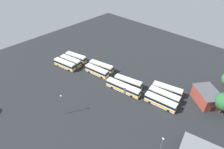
{
  "coord_description": "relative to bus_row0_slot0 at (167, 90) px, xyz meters",
  "views": [
    {
      "loc": [
        -43.61,
        45.96,
        49.37
      ],
      "look_at": [
        0.86,
        -1.33,
        1.54
      ],
      "focal_mm": 30.03,
      "sensor_mm": 36.0,
      "label": 1
    }
  ],
  "objects": [
    {
      "name": "lamp_post_far_corner",
      "position": [
        -11.88,
        24.95,
        2.83
      ],
      "size": [
        0.56,
        0.28,
        8.55
      ],
      "color": "slate",
      "rests_on": "ground_plane"
    },
    {
      "name": "bus_row1_slot1",
      "position": [
        13.96,
        6.78,
        0.0
      ],
      "size": [
        11.87,
        4.95,
        3.52
      ],
      "color": "silver",
      "rests_on": "ground_plane"
    },
    {
      "name": "bus_row3_slot1",
      "position": [
        44.05,
        12.94,
        -0.0
      ],
      "size": [
        11.45,
        4.41,
        3.52
      ],
      "color": "silver",
      "rests_on": "ground_plane"
    },
    {
      "name": "puddle_centre_drain",
      "position": [
        14.97,
        2.6,
        -1.86
      ],
      "size": [
        3.19,
        3.19,
        0.01
      ],
      "primitive_type": "cylinder",
      "color": "black",
      "rests_on": "ground_plane"
    },
    {
      "name": "bus_row2_slot0",
      "position": [
        30.04,
        6.33,
        0.0
      ],
      "size": [
        11.98,
        4.87,
        3.52
      ],
      "color": "silver",
      "rests_on": "ground_plane"
    },
    {
      "name": "ground_plane",
      "position": [
        21.73,
        8.43,
        -1.86
      ],
      "size": [
        124.08,
        124.08,
        0.0
      ],
      "primitive_type": "plane",
      "color": "black"
    },
    {
      "name": "puddle_back_corner",
      "position": [
        6.01,
        5.39,
        -1.86
      ],
      "size": [
        1.5,
        1.5,
        0.01
      ],
      "primitive_type": "cylinder",
      "color": "black",
      "rests_on": "ground_plane"
    },
    {
      "name": "bus_row0_slot0",
      "position": [
        0.0,
        0.0,
        0.0
      ],
      "size": [
        11.63,
        5.06,
        3.52
      ],
      "color": "silver",
      "rests_on": "ground_plane"
    },
    {
      "name": "lamp_post_near_entrance",
      "position": [
        20.25,
        33.5,
        2.79
      ],
      "size": [
        0.56,
        0.28,
        8.48
      ],
      "color": "slate",
      "rests_on": "ground_plane"
    },
    {
      "name": "bus_row2_slot1",
      "position": [
        29.01,
        10.08,
        -0.0
      ],
      "size": [
        11.58,
        4.06,
        3.52
      ],
      "color": "silver",
      "rests_on": "ground_plane"
    },
    {
      "name": "bus_row0_slot2",
      "position": [
        -1.62,
        7.53,
        0.0
      ],
      "size": [
        11.87,
        4.01,
        3.52
      ],
      "color": "silver",
      "rests_on": "ground_plane"
    },
    {
      "name": "puddle_front_lane",
      "position": [
        16.2,
        3.15,
        -1.86
      ],
      "size": [
        2.62,
        2.62,
        0.01
      ],
      "primitive_type": "cylinder",
      "color": "black",
      "rests_on": "ground_plane"
    },
    {
      "name": "bus_row3_slot0",
      "position": [
        44.72,
        9.25,
        -0.0
      ],
      "size": [
        11.5,
        4.92,
        3.52
      ],
      "color": "silver",
      "rests_on": "ground_plane"
    },
    {
      "name": "bus_row0_slot1",
      "position": [
        -0.82,
        3.74,
        0.0
      ],
      "size": [
        11.88,
        4.04,
        3.52
      ],
      "color": "silver",
      "rests_on": "ground_plane"
    },
    {
      "name": "bus_row3_slot2",
      "position": [
        43.69,
        16.58,
        0.0
      ],
      "size": [
        11.73,
        4.5,
        3.52
      ],
      "color": "silver",
      "rests_on": "ground_plane"
    },
    {
      "name": "depot_building",
      "position": [
        -12.74,
        -5.38,
        0.8
      ],
      "size": [
        12.29,
        11.7,
        5.28
      ],
      "color": "maroon",
      "rests_on": "ground_plane"
    },
    {
      "name": "bus_row1_slot2",
      "position": [
        13.15,
        10.74,
        0.0
      ],
      "size": [
        14.73,
        4.72,
        3.52
      ],
      "color": "silver",
      "rests_on": "ground_plane"
    }
  ]
}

